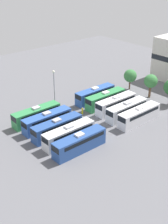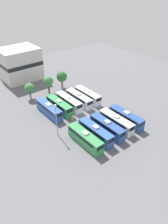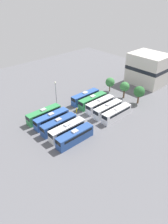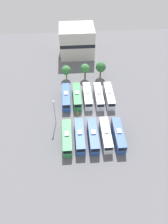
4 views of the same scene
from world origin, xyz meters
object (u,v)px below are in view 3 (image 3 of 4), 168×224
(tree_2, at_px, (139,92))
(bus_9, at_px, (117,113))
(bus_1, at_px, (52,119))
(worker_person, at_px, (76,110))
(bus_0, at_px, (44,114))
(bus_8, at_px, (108,109))
(light_pole, at_px, (56,91))
(bus_6, at_px, (93,100))
(depot_building, at_px, (148,69))
(bus_3, at_px, (67,130))
(tree_1, at_px, (125,87))
(bus_4, at_px, (75,136))
(bus_2, at_px, (59,124))
(bus_5, at_px, (85,97))
(bus_7, at_px, (100,104))
(tree_0, at_px, (110,82))

(tree_2, bearing_deg, bus_9, -84.37)
(bus_1, xyz_separation_m, tree_2, (9.52, 29.06, 2.52))
(tree_2, bearing_deg, worker_person, -116.52)
(bus_0, distance_m, bus_8, 19.75)
(bus_0, relative_size, light_pole, 1.19)
(bus_6, distance_m, depot_building, 29.46)
(bus_3, xyz_separation_m, tree_1, (-3.61, 28.73, 2.49))
(bus_4, height_order, tree_1, tree_1)
(bus_2, xyz_separation_m, bus_5, (-7.24, 16.84, 0.00))
(bus_9, height_order, worker_person, bus_9)
(bus_2, relative_size, bus_9, 1.00)
(bus_5, bearing_deg, bus_9, -1.66)
(bus_0, bearing_deg, bus_6, 77.81)
(bus_4, relative_size, tree_2, 1.76)
(bus_6, height_order, tree_1, tree_1)
(bus_0, distance_m, bus_1, 3.58)
(bus_6, relative_size, tree_2, 1.76)
(bus_8, relative_size, depot_building, 0.78)
(bus_1, distance_m, worker_person, 9.70)
(bus_5, height_order, bus_9, same)
(bus_1, xyz_separation_m, bus_6, (0.09, 16.66, 0.00))
(bus_7, bearing_deg, bus_4, -66.76)
(worker_person, distance_m, tree_1, 19.73)
(bus_0, bearing_deg, bus_2, 0.47)
(bus_1, bearing_deg, bus_5, 101.87)
(worker_person, distance_m, light_pole, 9.02)
(bus_4, relative_size, bus_8, 1.00)
(bus_9, relative_size, tree_0, 2.00)
(depot_building, bearing_deg, worker_person, -92.89)
(bus_4, xyz_separation_m, tree_2, (-1.36, 29.47, 2.52))
(tree_0, relative_size, tree_2, 0.88)
(worker_person, xyz_separation_m, tree_2, (9.69, 19.42, 3.54))
(bus_3, relative_size, bus_4, 1.00)
(bus_1, height_order, depot_building, depot_building)
(bus_7, bearing_deg, tree_1, 89.27)
(tree_0, xyz_separation_m, tree_2, (12.75, 0.16, 0.57))
(bus_3, distance_m, tree_0, 30.89)
(bus_0, bearing_deg, tree_1, 75.86)
(bus_4, bearing_deg, bus_3, 174.57)
(bus_6, relative_size, bus_8, 1.00)
(bus_6, relative_size, worker_person, 6.68)
(bus_9, height_order, tree_0, tree_0)
(bus_1, relative_size, bus_4, 1.00)
(bus_9, height_order, light_pole, light_pole)
(bus_1, xyz_separation_m, depot_building, (1.66, 45.77, 4.31))
(bus_6, relative_size, depot_building, 0.78)
(bus_3, xyz_separation_m, bus_9, (3.46, 16.29, 0.00))
(bus_1, relative_size, bus_7, 1.00)
(bus_2, height_order, bus_8, same)
(bus_0, relative_size, bus_5, 1.00)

